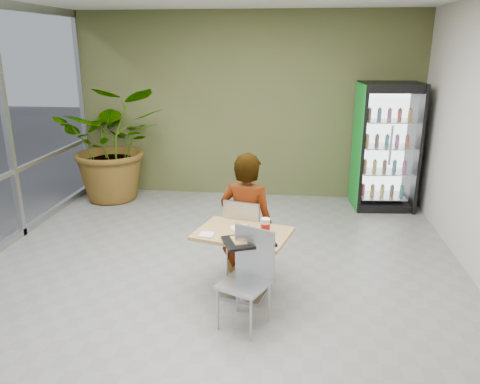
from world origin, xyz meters
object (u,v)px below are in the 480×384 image
object	(u,v)px
chair_near	(249,270)
cafeteria_tray	(249,241)
seated_woman	(247,228)
beverage_fridge	(386,147)
dining_table	(243,250)
potted_plant	(114,143)
soda_cup	(265,227)
chair_far	(244,232)

from	to	relation	value
chair_near	cafeteria_tray	world-z (taller)	chair_near
seated_woman	beverage_fridge	size ratio (longest dim) A/B	0.87
dining_table	seated_woman	distance (m)	0.51
chair_near	beverage_fridge	size ratio (longest dim) A/B	0.47
beverage_fridge	potted_plant	bearing A→B (deg)	175.95
chair_near	soda_cup	world-z (taller)	chair_near
potted_plant	cafeteria_tray	bearing A→B (deg)	-51.54
chair_far	beverage_fridge	world-z (taller)	beverage_fridge
seated_woman	cafeteria_tray	distance (m)	0.80
dining_table	cafeteria_tray	xyz separation A→B (m)	(0.09, -0.27, 0.23)
beverage_fridge	chair_far	bearing A→B (deg)	-131.50
dining_table	soda_cup	size ratio (longest dim) A/B	6.31
beverage_fridge	seated_woman	bearing A→B (deg)	-131.66
chair_far	beverage_fridge	bearing A→B (deg)	-112.91
chair_far	potted_plant	distance (m)	3.73
seated_woman	chair_near	bearing A→B (deg)	110.87
cafeteria_tray	chair_near	bearing A→B (deg)	-82.37
dining_table	chair_far	distance (m)	0.46
beverage_fridge	cafeteria_tray	bearing A→B (deg)	-123.84
chair_near	potted_plant	distance (m)	4.55
soda_cup	potted_plant	world-z (taller)	potted_plant
chair_far	cafeteria_tray	xyz separation A→B (m)	(0.12, -0.72, 0.20)
chair_far	soda_cup	bearing A→B (deg)	132.69
soda_cup	chair_near	bearing A→B (deg)	-105.04
beverage_fridge	potted_plant	xyz separation A→B (m)	(-4.60, -0.09, -0.04)
chair_far	seated_woman	world-z (taller)	seated_woman
beverage_fridge	potted_plant	distance (m)	4.61
cafeteria_tray	potted_plant	xyz separation A→B (m)	(-2.70, 3.40, 0.23)
chair_far	potted_plant	bearing A→B (deg)	-32.60
dining_table	soda_cup	distance (m)	0.39
chair_near	beverage_fridge	distance (m)	4.18
soda_cup	cafeteria_tray	bearing A→B (deg)	-123.05
seated_woman	cafeteria_tray	xyz separation A→B (m)	(0.10, -0.77, 0.17)
chair_far	soda_cup	world-z (taller)	chair_far
chair_near	soda_cup	bearing A→B (deg)	99.20
seated_woman	chair_far	bearing A→B (deg)	77.46
soda_cup	beverage_fridge	world-z (taller)	beverage_fridge
soda_cup	cafeteria_tray	distance (m)	0.29
chair_near	dining_table	bearing A→B (deg)	127.85
dining_table	soda_cup	xyz separation A→B (m)	(0.24, -0.04, 0.30)
chair_far	potted_plant	world-z (taller)	potted_plant
cafeteria_tray	potted_plant	bearing A→B (deg)	128.46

